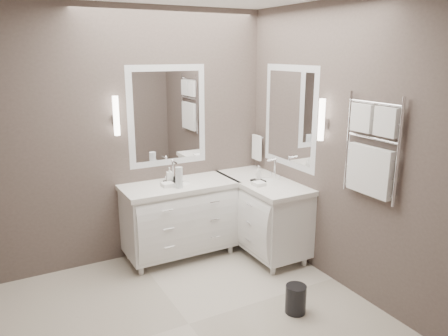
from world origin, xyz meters
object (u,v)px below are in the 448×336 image
vanity_back (180,215)px  waste_bin (296,299)px  vanity_right (262,211)px  towel_ladder (371,153)px

vanity_back → waste_bin: (0.45, -1.52, -0.36)m
vanity_back → vanity_right: (0.88, -0.33, 0.00)m
vanity_right → towel_ladder: towel_ladder is taller
towel_ladder → waste_bin: size_ratio=3.51×
vanity_back → towel_ladder: size_ratio=1.38×
vanity_back → towel_ladder: bearing=-55.9°
towel_ladder → vanity_right: bearing=99.8°
vanity_back → waste_bin: 1.62m
vanity_right → waste_bin: 1.31m
vanity_back → vanity_right: 0.93m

